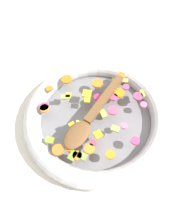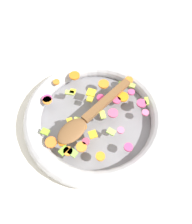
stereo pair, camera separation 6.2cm
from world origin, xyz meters
name	(u,v)px [view 1 (the left image)]	position (x,y,z in m)	size (l,w,h in m)	color
ground_plane	(96,121)	(0.00, 0.00, 0.00)	(4.00, 4.00, 0.00)	silver
skillet	(96,117)	(0.00, 0.00, 0.02)	(0.42, 0.42, 0.05)	slate
chopped_vegetables	(93,111)	(-0.01, 0.01, 0.05)	(0.33, 0.32, 0.01)	orange
wooden_spoon	(90,117)	(-0.03, -0.01, 0.06)	(0.28, 0.10, 0.01)	brown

